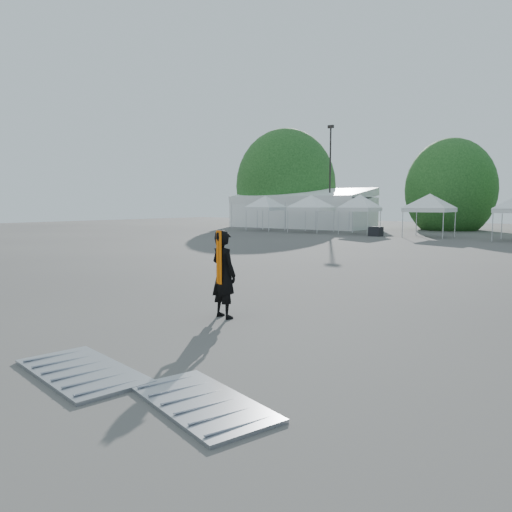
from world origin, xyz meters
The scene contains 13 objects.
ground centered at (0.00, 0.00, 0.00)m, with size 120.00×120.00×0.00m, color #474442.
marquee centered at (-22.00, 35.00, 1.97)m, with size 15.00×6.25×4.23m.
light_pole_west centered at (-18.00, 34.00, 5.77)m, with size 0.60×0.25×10.30m.
tree_far_w centered at (-26.00, 38.00, 4.54)m, with size 4.80×4.80×7.30m.
tree_mid_w centered at (-8.00, 40.00, 3.93)m, with size 4.16×4.16×6.33m.
tent_a centered at (-21.59, 27.99, 3.06)m, with size 4.04×4.04×3.88m.
tent_b centered at (-16.73, 28.28, 3.06)m, with size 4.56×4.56×3.88m.
tent_c centered at (-11.99, 28.31, 3.06)m, with size 3.97×3.97×3.88m.
tent_d centered at (-6.06, 28.04, 3.06)m, with size 4.57×4.57×3.88m.
man centered at (-0.76, -2.20, 0.99)m, with size 0.80×0.61×1.98m.
barrier_left centered at (-0.05, -6.33, 0.04)m, with size 2.54×1.58×0.08m.
barrier_mid centered at (2.23, -6.10, 0.03)m, with size 2.39×1.65×0.07m.
crate_west centered at (-9.75, 26.57, 0.37)m, with size 0.96×0.75×0.75m, color black.
Camera 1 is at (6.50, -10.58, 2.56)m, focal length 35.00 mm.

